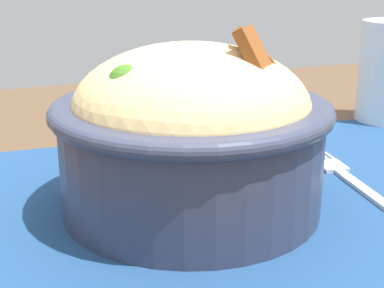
# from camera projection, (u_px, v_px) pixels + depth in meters

# --- Properties ---
(placemat) EXTENTS (0.47, 0.37, 0.00)m
(placemat) POSITION_uv_depth(u_px,v_px,m) (252.00, 197.00, 0.46)
(placemat) COLOR navy
(placemat) RESTS_ON table
(bowl) EXTENTS (0.23, 0.23, 0.14)m
(bowl) POSITION_uv_depth(u_px,v_px,m) (192.00, 131.00, 0.42)
(bowl) COLOR #2D3347
(bowl) RESTS_ON placemat
(fork) EXTENTS (0.03, 0.13, 0.00)m
(fork) POSITION_uv_depth(u_px,v_px,m) (343.00, 175.00, 0.50)
(fork) COLOR silver
(fork) RESTS_ON placemat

